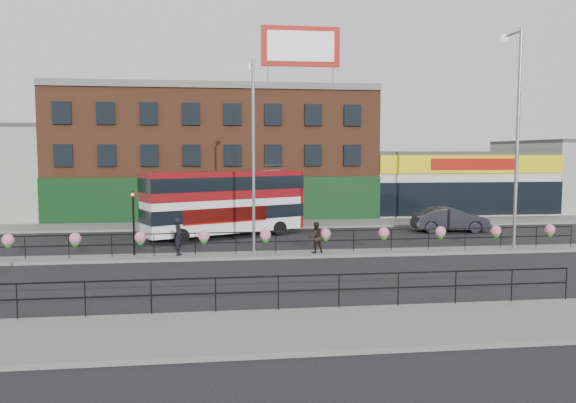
{
  "coord_description": "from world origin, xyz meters",
  "views": [
    {
      "loc": [
        -3.94,
        -27.73,
        5.22
      ],
      "look_at": [
        0.0,
        3.0,
        2.5
      ],
      "focal_mm": 35.0,
      "sensor_mm": 36.0,
      "label": 1
    }
  ],
  "objects": [
    {
      "name": "lamp_column_west",
      "position": [
        -2.11,
        0.15,
        5.83
      ],
      "size": [
        0.34,
        1.68,
        9.59
      ],
      "color": "gray",
      "rests_on": "median"
    },
    {
      "name": "south_pavement",
      "position": [
        0.0,
        -12.0,
        0.07
      ],
      "size": [
        60.0,
        4.0,
        0.15
      ],
      "primitive_type": "cube",
      "color": "slate",
      "rests_on": "ground"
    },
    {
      "name": "south_railing",
      "position": [
        -2.0,
        -10.1,
        0.96
      ],
      "size": [
        20.04,
        0.05,
        1.12
      ],
      "color": "black",
      "rests_on": "south_pavement"
    },
    {
      "name": "billboard",
      "position": [
        2.5,
        14.99,
        13.18
      ],
      "size": [
        6.0,
        0.29,
        4.4
      ],
      "color": "#A00F07",
      "rests_on": "brick_building"
    },
    {
      "name": "north_pavement",
      "position": [
        0.0,
        12.0,
        0.07
      ],
      "size": [
        60.0,
        4.0,
        0.15
      ],
      "primitive_type": "cube",
      "color": "slate",
      "rests_on": "ground"
    },
    {
      "name": "median_railing",
      "position": [
        -0.0,
        0.0,
        1.05
      ],
      "size": [
        30.04,
        0.56,
        1.23
      ],
      "color": "black",
      "rests_on": "median"
    },
    {
      "name": "yellow_line_inner",
      "position": [
        0.0,
        -9.7,
        0.01
      ],
      "size": [
        60.0,
        0.1,
        0.01
      ],
      "primitive_type": "cube",
      "color": "gold",
      "rests_on": "ground"
    },
    {
      "name": "supermarket",
      "position": [
        16.0,
        19.9,
        2.65
      ],
      "size": [
        15.0,
        12.25,
        5.3
      ],
      "color": "silver",
      "rests_on": "ground"
    },
    {
      "name": "lamp_column_east",
      "position": [
        11.7,
        0.24,
        6.94
      ],
      "size": [
        0.41,
        2.01,
        11.46
      ],
      "color": "gray",
      "rests_on": "median"
    },
    {
      "name": "traffic_light_median",
      "position": [
        -8.0,
        0.39,
        2.47
      ],
      "size": [
        0.15,
        0.28,
        3.65
      ],
      "color": "black",
      "rests_on": "median"
    },
    {
      "name": "ground",
      "position": [
        0.0,
        0.0,
        0.0
      ],
      "size": [
        120.0,
        120.0,
        0.0
      ],
      "primitive_type": "plane",
      "color": "black",
      "rests_on": "ground"
    },
    {
      "name": "median",
      "position": [
        0.0,
        0.0,
        0.07
      ],
      "size": [
        60.0,
        1.6,
        0.15
      ],
      "primitive_type": "cube",
      "color": "slate",
      "rests_on": "ground"
    },
    {
      "name": "pedestrian_a",
      "position": [
        -5.8,
        0.07,
        1.08
      ],
      "size": [
        0.76,
        0.57,
        1.87
      ],
      "primitive_type": "imported",
      "rotation": [
        0.0,
        0.0,
        1.48
      ],
      "color": "black",
      "rests_on": "median"
    },
    {
      "name": "car",
      "position": [
        11.3,
        7.23,
        0.81
      ],
      "size": [
        2.61,
        5.21,
        1.61
      ],
      "primitive_type": "imported",
      "rotation": [
        0.0,
        0.0,
        1.48
      ],
      "color": "black",
      "rests_on": "ground"
    },
    {
      "name": "brick_building",
      "position": [
        -4.0,
        19.96,
        5.13
      ],
      "size": [
        25.0,
        12.21,
        10.3
      ],
      "color": "brown",
      "rests_on": "ground"
    },
    {
      "name": "yellow_line_outer",
      "position": [
        0.0,
        -9.88,
        0.01
      ],
      "size": [
        60.0,
        0.1,
        0.01
      ],
      "primitive_type": "cube",
      "color": "gold",
      "rests_on": "ground"
    },
    {
      "name": "double_decker_bus",
      "position": [
        -3.4,
        6.78,
        2.5
      ],
      "size": [
        10.13,
        6.32,
        4.06
      ],
      "color": "white",
      "rests_on": "ground"
    },
    {
      "name": "pedestrian_b",
      "position": [
        1.02,
        -0.04,
        0.93
      ],
      "size": [
        0.96,
        0.84,
        1.56
      ],
      "primitive_type": "imported",
      "rotation": [
        0.0,
        0.0,
        3.31
      ],
      "color": "black",
      "rests_on": "median"
    }
  ]
}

